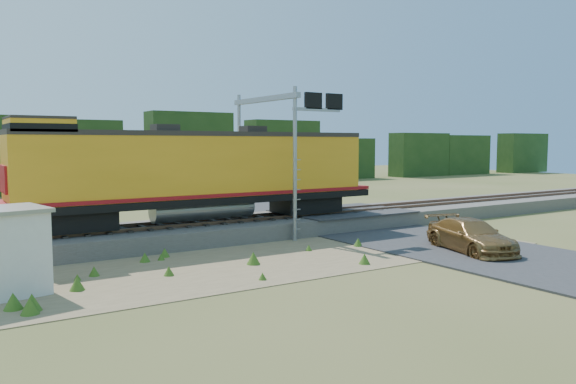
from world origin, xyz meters
TOP-DOWN VIEW (x-y plane):
  - ground at (0.00, 0.00)m, footprint 140.00×140.00m
  - ballast at (0.00, 6.00)m, footprint 70.00×5.00m
  - rails at (0.00, 6.00)m, footprint 70.00×1.54m
  - dirt_shoulder at (-2.00, 0.50)m, footprint 26.00×8.00m
  - road at (7.00, 0.74)m, footprint 7.00×66.00m
  - tree_line_north at (0.00, 38.00)m, footprint 130.00×3.00m
  - weed_clumps at (-3.50, 0.10)m, footprint 15.00×6.20m
  - locomotive at (-1.82, 6.00)m, footprint 18.53×2.83m
  - shed at (-10.79, 0.10)m, footprint 2.66×2.66m
  - signal_gantry at (2.30, 5.33)m, footprint 2.90×6.20m
  - car at (6.81, -3.12)m, footprint 3.23×5.22m

SIDE VIEW (x-z plane):
  - ground at x=0.00m, z-range 0.00..0.00m
  - weed_clumps at x=-3.50m, z-range -0.28..0.28m
  - dirt_shoulder at x=-2.00m, z-range 0.00..0.03m
  - road at x=7.00m, z-range -0.34..0.52m
  - ballast at x=0.00m, z-range 0.00..0.80m
  - car at x=6.81m, z-range 0.00..1.41m
  - rails at x=0.00m, z-range 0.80..0.96m
  - shed at x=-10.79m, z-range 0.02..2.72m
  - tree_line_north at x=0.00m, z-range -0.18..6.32m
  - locomotive at x=-1.82m, z-range 0.93..5.71m
  - signal_gantry at x=2.30m, z-range 1.81..9.13m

